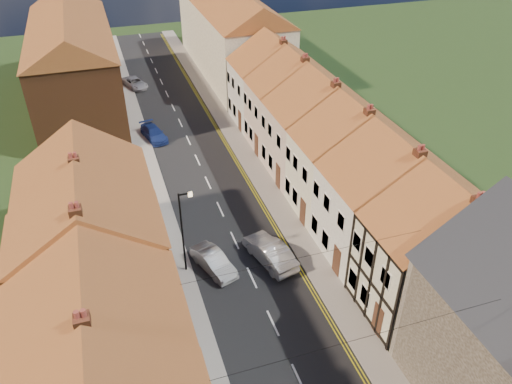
% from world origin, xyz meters
% --- Properties ---
extents(road, '(7.00, 90.00, 0.02)m').
position_xyz_m(road, '(0.00, 30.00, 0.01)').
color(road, black).
rests_on(road, ground).
extents(pavement_left, '(1.80, 90.00, 0.12)m').
position_xyz_m(pavement_left, '(-4.40, 30.00, 0.06)').
color(pavement_left, '#A19A93').
rests_on(pavement_left, ground).
extents(pavement_right, '(1.80, 90.00, 0.12)m').
position_xyz_m(pavement_right, '(4.40, 30.00, 0.06)').
color(pavement_right, '#A19A93').
rests_on(pavement_right, ground).
extents(cottage_r_tudor, '(8.30, 5.20, 9.00)m').
position_xyz_m(cottage_r_tudor, '(9.27, 12.70, 4.47)').
color(cottage_r_tudor, white).
rests_on(cottage_r_tudor, ground).
extents(cottage_r_white_near, '(8.30, 6.00, 9.00)m').
position_xyz_m(cottage_r_white_near, '(9.30, 18.10, 4.47)').
color(cottage_r_white_near, '#B2AFA9').
rests_on(cottage_r_white_near, ground).
extents(cottage_r_cream_mid, '(8.30, 5.20, 9.00)m').
position_xyz_m(cottage_r_cream_mid, '(9.30, 23.50, 4.48)').
color(cottage_r_cream_mid, white).
rests_on(cottage_r_cream_mid, ground).
extents(cottage_r_pink, '(8.30, 6.00, 9.00)m').
position_xyz_m(cottage_r_pink, '(9.30, 28.90, 4.47)').
color(cottage_r_pink, '#A98985').
rests_on(cottage_r_pink, ground).
extents(cottage_r_white_far, '(8.30, 5.20, 9.00)m').
position_xyz_m(cottage_r_white_far, '(9.30, 34.30, 4.48)').
color(cottage_r_white_far, '#A98985').
rests_on(cottage_r_white_far, ground).
extents(cottage_r_cream_far, '(8.30, 6.00, 9.00)m').
position_xyz_m(cottage_r_cream_far, '(9.30, 39.70, 4.47)').
color(cottage_r_cream_far, '#B2AFA9').
rests_on(cottage_r_cream_far, ground).
extents(cottage_l_white, '(8.30, 6.90, 8.80)m').
position_xyz_m(cottage_l_white, '(-9.30, 11.95, 4.37)').
color(cottage_l_white, '#B2AFA9').
rests_on(cottage_l_white, ground).
extents(cottage_l_brick_mid, '(8.30, 5.70, 9.10)m').
position_xyz_m(cottage_l_brick_mid, '(-9.30, 18.05, 4.53)').
color(cottage_l_brick_mid, brown).
rests_on(cottage_l_brick_mid, ground).
extents(cottage_l_pink, '(8.30, 6.30, 8.80)m').
position_xyz_m(cottage_l_pink, '(-9.30, 23.85, 4.37)').
color(cottage_l_pink, '#B2AFA9').
rests_on(cottage_l_pink, ground).
extents(block_right_far, '(8.30, 24.20, 10.50)m').
position_xyz_m(block_right_far, '(9.30, 55.00, 5.29)').
color(block_right_far, white).
rests_on(block_right_far, ground).
extents(block_left_far, '(8.30, 24.20, 10.50)m').
position_xyz_m(block_left_far, '(-9.30, 50.00, 5.29)').
color(block_left_far, brown).
rests_on(block_left_far, ground).
extents(lamppost, '(0.88, 0.15, 6.00)m').
position_xyz_m(lamppost, '(-3.81, 20.00, 3.54)').
color(lamppost, black).
rests_on(lamppost, pavement_left).
extents(car_mid, '(2.58, 4.14, 1.29)m').
position_xyz_m(car_mid, '(-2.13, 19.59, 0.64)').
color(car_mid, '#989B9F').
rests_on(car_mid, ground).
extents(car_far, '(2.54, 4.35, 1.18)m').
position_xyz_m(car_far, '(-3.06, 39.38, 0.59)').
color(car_far, navy).
rests_on(car_far, ground).
extents(car_distant, '(3.10, 4.46, 1.13)m').
position_xyz_m(car_distant, '(-3.20, 53.18, 0.57)').
color(car_distant, '#AEAFB6').
rests_on(car_distant, ground).
extents(car_mid_b, '(2.71, 4.91, 1.53)m').
position_xyz_m(car_mid_b, '(1.65, 19.21, 0.77)').
color(car_mid_b, '#AAACB2').
rests_on(car_mid_b, ground).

